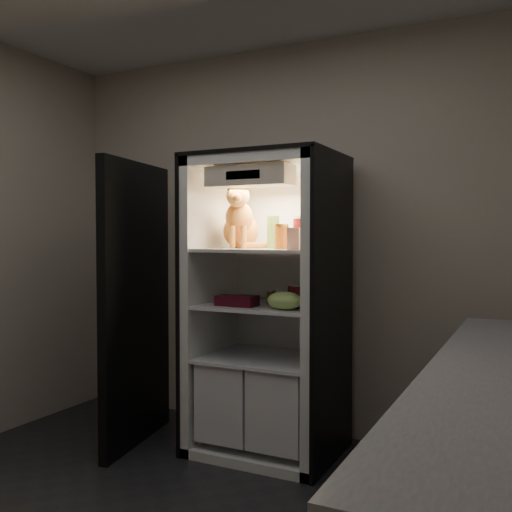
{
  "coord_description": "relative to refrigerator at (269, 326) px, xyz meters",
  "views": [
    {
      "loc": [
        1.53,
        -1.89,
        1.37
      ],
      "look_at": [
        -0.06,
        1.32,
        1.24
      ],
      "focal_mm": 40.0,
      "sensor_mm": 36.0,
      "label": 1
    }
  ],
  "objects": [
    {
      "name": "room_shell",
      "position": [
        0.0,
        -1.38,
        0.83
      ],
      "size": [
        3.6,
        3.6,
        3.6
      ],
      "color": "white",
      "rests_on": "floor"
    },
    {
      "name": "refrigerator",
      "position": [
        0.0,
        0.0,
        0.0
      ],
      "size": [
        0.9,
        0.72,
        1.88
      ],
      "color": "white",
      "rests_on": "floor"
    },
    {
      "name": "fridge_door",
      "position": [
        -0.84,
        -0.28,
        0.12
      ],
      "size": [
        0.22,
        0.87,
        1.85
      ],
      "rotation": [
        0.0,
        0.0,
        0.18
      ],
      "color": "black",
      "rests_on": "floor"
    },
    {
      "name": "tabby_cat",
      "position": [
        -0.19,
        -0.03,
        0.66
      ],
      "size": [
        0.4,
        0.43,
        0.44
      ],
      "rotation": [
        0.0,
        0.0,
        0.38
      ],
      "color": "#CC561A",
      "rests_on": "refrigerator"
    },
    {
      "name": "parmesan_shaker",
      "position": [
        0.02,
        0.01,
        0.6
      ],
      "size": [
        0.08,
        0.08,
        0.2
      ],
      "color": "#258833",
      "rests_on": "refrigerator"
    },
    {
      "name": "mayo_tub",
      "position": [
        0.04,
        0.12,
        0.57
      ],
      "size": [
        0.1,
        0.1,
        0.14
      ],
      "color": "white",
      "rests_on": "refrigerator"
    },
    {
      "name": "salsa_jar",
      "position": [
        0.13,
        -0.11,
        0.57
      ],
      "size": [
        0.09,
        0.09,
        0.15
      ],
      "color": "maroon",
      "rests_on": "refrigerator"
    },
    {
      "name": "pepper_jar",
      "position": [
        0.22,
        0.01,
        0.6
      ],
      "size": [
        0.12,
        0.12,
        0.2
      ],
      "color": "maroon",
      "rests_on": "refrigerator"
    },
    {
      "name": "cream_carton",
      "position": [
        0.28,
        -0.26,
        0.56
      ],
      "size": [
        0.07,
        0.07,
        0.13
      ],
      "primitive_type": "cube",
      "color": "silver",
      "rests_on": "refrigerator"
    },
    {
      "name": "soda_can_a",
      "position": [
        0.15,
        0.02,
        0.21
      ],
      "size": [
        0.07,
        0.07,
        0.12
      ],
      "color": "black",
      "rests_on": "refrigerator"
    },
    {
      "name": "soda_can_b",
      "position": [
        0.24,
        -0.05,
        0.21
      ],
      "size": [
        0.07,
        0.07,
        0.12
      ],
      "color": "black",
      "rests_on": "refrigerator"
    },
    {
      "name": "soda_can_c",
      "position": [
        0.25,
        -0.16,
        0.22
      ],
      "size": [
        0.07,
        0.07,
        0.14
      ],
      "color": "black",
      "rests_on": "refrigerator"
    },
    {
      "name": "condiment_jar",
      "position": [
        0.01,
        0.0,
        0.19
      ],
      "size": [
        0.06,
        0.06,
        0.09
      ],
      "color": "brown",
      "rests_on": "refrigerator"
    },
    {
      "name": "grape_bag",
      "position": [
        0.22,
        -0.25,
        0.2
      ],
      "size": [
        0.21,
        0.15,
        0.11
      ],
      "primitive_type": "ellipsoid",
      "color": "#86A94F",
      "rests_on": "refrigerator"
    },
    {
      "name": "berry_box_left",
      "position": [
        -0.18,
        -0.22,
        0.18
      ],
      "size": [
        0.12,
        0.12,
        0.06
      ],
      "primitive_type": "cube",
      "color": "#4D0C19",
      "rests_on": "refrigerator"
    },
    {
      "name": "berry_box_right",
      "position": [
        -0.06,
        -0.22,
        0.18
      ],
      "size": [
        0.13,
        0.13,
        0.07
      ],
      "primitive_type": "cube",
      "color": "#4D0C19",
      "rests_on": "refrigerator"
    }
  ]
}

